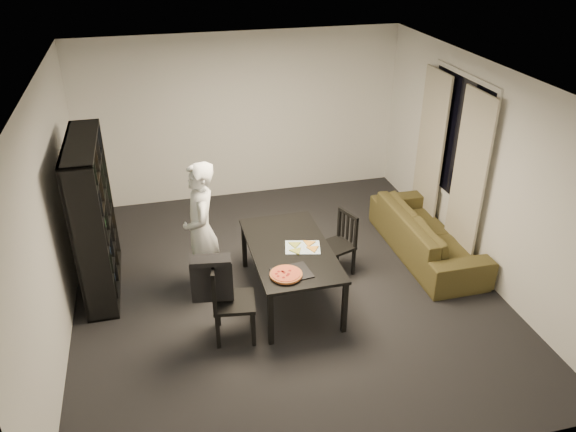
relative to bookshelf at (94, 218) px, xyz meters
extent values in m
cube|color=black|center=(2.16, -0.60, -0.95)|extent=(5.00, 5.50, 0.01)
cube|color=white|center=(2.16, -0.60, 1.65)|extent=(5.00, 5.50, 0.01)
cube|color=white|center=(2.16, 2.15, 0.35)|extent=(5.00, 0.01, 2.60)
cube|color=white|center=(2.16, -3.35, 0.35)|extent=(5.00, 0.01, 2.60)
cube|color=white|center=(-0.34, -0.60, 0.35)|extent=(0.01, 5.50, 2.60)
cube|color=white|center=(4.66, -0.60, 0.35)|extent=(0.01, 5.50, 2.60)
cube|color=black|center=(4.64, 0.00, 0.55)|extent=(0.02, 1.40, 1.60)
cube|color=white|center=(4.64, 0.00, 0.55)|extent=(0.03, 1.52, 1.72)
cube|color=#BCB6A0|center=(4.56, -0.52, 0.20)|extent=(0.03, 0.70, 2.25)
cube|color=#BCB6A0|center=(4.56, 0.52, 0.20)|extent=(0.03, 0.70, 2.25)
cube|color=black|center=(0.00, 0.00, 0.00)|extent=(0.35, 1.50, 1.90)
cube|color=black|center=(2.17, -0.80, -0.28)|extent=(0.91, 1.64, 0.04)
cube|color=black|center=(1.76, -1.58, -0.63)|extent=(0.05, 0.05, 0.65)
cube|color=black|center=(2.59, -1.58, -0.63)|extent=(0.05, 0.05, 0.65)
cube|color=black|center=(1.76, -0.03, -0.63)|extent=(0.05, 0.05, 0.65)
cube|color=black|center=(2.59, -0.03, -0.63)|extent=(0.05, 0.05, 0.65)
cube|color=black|center=(1.42, -1.35, -0.50)|extent=(0.49, 0.49, 0.04)
cube|color=black|center=(1.22, -1.32, -0.25)|extent=(0.10, 0.44, 0.47)
cube|color=black|center=(1.22, -1.32, -0.04)|extent=(0.09, 0.42, 0.05)
cube|color=black|center=(1.58, -1.56, -0.74)|extent=(0.04, 0.04, 0.43)
cube|color=black|center=(1.63, -1.19, -0.74)|extent=(0.04, 0.04, 0.43)
cube|color=black|center=(1.21, -1.51, -0.74)|extent=(0.04, 0.04, 0.43)
cube|color=black|center=(1.26, -1.14, -0.74)|extent=(0.04, 0.04, 0.43)
cube|color=black|center=(2.86, -0.45, -0.56)|extent=(0.49, 0.49, 0.04)
cube|color=black|center=(3.03, -0.39, -0.34)|extent=(0.16, 0.37, 0.41)
cube|color=black|center=(3.03, -0.39, -0.15)|extent=(0.15, 0.35, 0.05)
cube|color=black|center=(2.65, -0.35, -0.76)|extent=(0.04, 0.04, 0.37)
cube|color=black|center=(2.76, -0.66, -0.76)|extent=(0.04, 0.04, 0.37)
cube|color=black|center=(2.96, -0.24, -0.76)|extent=(0.04, 0.04, 0.37)
cube|color=black|center=(3.07, -0.55, -0.76)|extent=(0.04, 0.04, 0.37)
cube|color=black|center=(1.20, -1.32, -0.22)|extent=(0.44, 0.15, 0.47)
cube|color=black|center=(1.20, -1.32, 0.04)|extent=(0.44, 0.24, 0.05)
imported|color=white|center=(1.20, -0.45, -0.10)|extent=(0.42, 0.62, 1.70)
cube|color=black|center=(2.06, -1.31, -0.26)|extent=(0.43, 0.36, 0.01)
cylinder|color=#AE5D32|center=(1.99, -1.36, -0.24)|extent=(0.35, 0.35, 0.02)
cylinder|color=orange|center=(1.99, -1.36, -0.23)|extent=(0.31, 0.31, 0.01)
cube|color=white|center=(2.31, -0.84, -0.26)|extent=(0.46, 0.39, 0.01)
imported|color=#42341A|center=(4.20, -0.31, -0.64)|extent=(0.82, 2.09, 0.61)
camera|label=1|loc=(0.79, -6.15, 3.14)|focal=35.00mm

